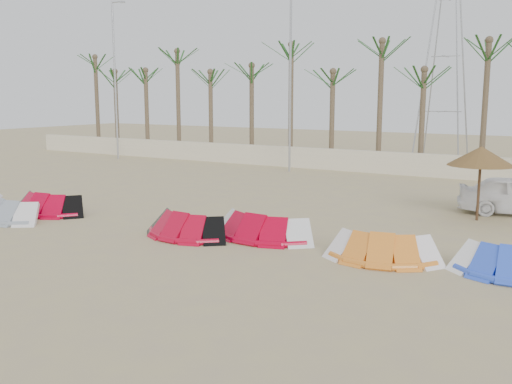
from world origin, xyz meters
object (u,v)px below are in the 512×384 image
Objects in this scene: kite_grey at (13,207)px; kite_red_left at (53,202)px; kite_red_right at (265,224)px; kite_orange at (386,245)px; kite_red_mid at (190,223)px; parasol_left at (481,156)px.

kite_red_left is at bearing 72.86° from kite_grey.
kite_red_right and kite_orange have the same top height.
kite_red_mid is at bearing -152.91° from kite_red_right.
kite_red_mid is 6.38m from kite_orange.
kite_orange is at bearing -100.63° from parasol_left.
kite_red_left is 6.82m from kite_red_mid.
kite_red_right is at bearing -131.38° from parasol_left.
kite_grey is 13.73m from kite_orange.
parasol_left is (7.60, 7.27, 1.94)m from kite_red_mid.
kite_grey is 17.23m from parasol_left.
kite_red_right is at bearing 5.77° from kite_red_left.
kite_red_left is at bearing -153.92° from parasol_left.
kite_grey is at bearing -166.08° from kite_red_right.
kite_grey is 7.36m from kite_red_mid.
kite_red_right is 4.20m from kite_orange.
kite_orange is (6.35, 0.60, -0.00)m from kite_red_mid.
kite_grey is 1.07× the size of kite_red_left.
parasol_left is at bearing 48.62° from kite_red_right.
kite_red_left is 16.17m from parasol_left.
kite_red_right is (2.18, 1.12, 0.00)m from kite_red_mid.
kite_red_mid is 2.45m from kite_red_right.
kite_orange is (13.61, 1.82, -0.00)m from kite_grey.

